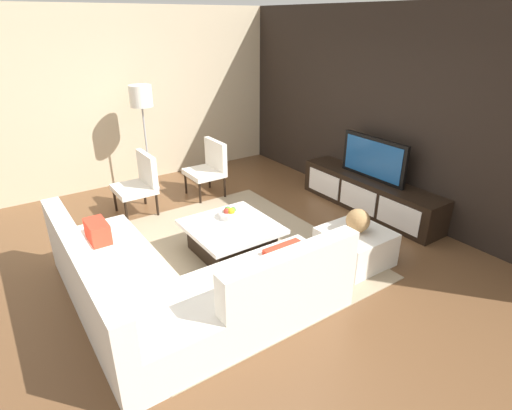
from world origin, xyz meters
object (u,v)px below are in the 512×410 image
at_px(fruit_bowl, 230,213).
at_px(media_console, 369,194).
at_px(accent_chair_near, 140,181).
at_px(ottoman, 355,246).
at_px(accent_chair_far, 209,165).
at_px(floor_lamp, 141,102).
at_px(sectional_couch, 174,286).
at_px(television, 373,158).
at_px(decorative_ball, 358,220).
at_px(coffee_table, 232,238).

bearing_deg(fruit_bowl, media_console, 82.68).
relative_size(accent_chair_near, fruit_bowl, 3.11).
xyz_separation_m(ottoman, accent_chair_far, (-2.74, -0.39, 0.29)).
bearing_deg(floor_lamp, ottoman, 17.85).
bearing_deg(sectional_couch, floor_lamp, 162.74).
bearing_deg(sectional_couch, fruit_bowl, 125.63).
height_order(television, sectional_couch, television).
bearing_deg(fruit_bowl, ottoman, 40.04).
bearing_deg(sectional_couch, accent_chair_near, 166.88).
bearing_deg(ottoman, decorative_ball, 0.00).
relative_size(ottoman, accent_chair_far, 0.80).
bearing_deg(ottoman, television, 125.55).
distance_m(accent_chair_near, fruit_bowl, 1.65).
relative_size(fruit_bowl, decorative_ball, 1.04).
relative_size(sectional_couch, ottoman, 3.51).
distance_m(sectional_couch, accent_chair_far, 2.92).
bearing_deg(media_console, decorative_ball, -54.44).
bearing_deg(floor_lamp, media_console, 42.10).
bearing_deg(accent_chair_near, television, 45.42).
xyz_separation_m(accent_chair_near, ottoman, (2.71, 1.53, -0.29)).
xyz_separation_m(television, decorative_ball, (0.88, -1.23, -0.27)).
distance_m(accent_chair_near, accent_chair_far, 1.14).
xyz_separation_m(media_console, accent_chair_far, (-1.86, -1.62, 0.24)).
bearing_deg(decorative_ball, accent_chair_near, -150.45).
bearing_deg(coffee_table, decorative_ball, 47.68).
bearing_deg(television, accent_chair_far, -138.96).
bearing_deg(sectional_couch, television, 98.79).
height_order(accent_chair_near, floor_lamp, floor_lamp).
relative_size(television, coffee_table, 1.09).
xyz_separation_m(coffee_table, floor_lamp, (-2.49, -0.04, 1.23)).
xyz_separation_m(coffee_table, ottoman, (0.98, 1.07, -0.00)).
bearing_deg(fruit_bowl, sectional_couch, -54.37).
relative_size(coffee_table, decorative_ball, 3.72).
relative_size(television, fruit_bowl, 3.91).
height_order(sectional_couch, accent_chair_far, accent_chair_far).
xyz_separation_m(media_console, fruit_bowl, (-0.28, -2.20, 0.18)).
relative_size(floor_lamp, decorative_ball, 6.26).
relative_size(sectional_couch, coffee_table, 2.45).
bearing_deg(floor_lamp, accent_chair_near, -28.81).
bearing_deg(television, media_console, -90.00).
distance_m(accent_chair_near, decorative_ball, 3.11).
relative_size(accent_chair_near, decorative_ball, 3.23).
xyz_separation_m(sectional_couch, floor_lamp, (-3.10, 0.96, 1.15)).
distance_m(sectional_couch, coffee_table, 1.18).
bearing_deg(coffee_table, fruit_bowl, 151.68).
height_order(television, decorative_ball, television).
bearing_deg(decorative_ball, television, 125.55).
height_order(media_console, accent_chair_near, accent_chair_near).
bearing_deg(accent_chair_far, ottoman, 4.10).
bearing_deg(accent_chair_near, sectional_couch, -24.13).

